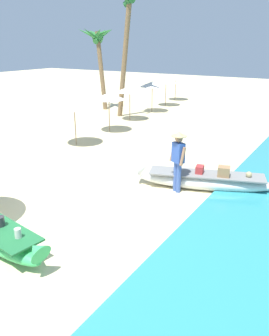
{
  "coord_description": "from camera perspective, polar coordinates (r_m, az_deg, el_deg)",
  "views": [
    {
      "loc": [
        5.91,
        -5.32,
        4.17
      ],
      "look_at": [
        1.19,
        2.2,
        0.9
      ],
      "focal_mm": 36.37,
      "sensor_mm": 36.0,
      "label": 1
    }
  ],
  "objects": [
    {
      "name": "boat_white_midground",
      "position": [
        10.47,
        11.91,
        -2.01
      ],
      "size": [
        4.24,
        2.04,
        0.79
      ],
      "color": "white",
      "rests_on": "ground"
    },
    {
      "name": "parasol_row_4",
      "position": [
        24.31,
        5.31,
        14.41
      ],
      "size": [
        1.6,
        1.6,
        1.91
      ],
      "color": "#8E6B47",
      "rests_on": "ground"
    },
    {
      "name": "parasol_row_3",
      "position": [
        22.02,
        3.01,
        13.87
      ],
      "size": [
        1.6,
        1.6,
        1.91
      ],
      "color": "#8E6B47",
      "rests_on": "ground"
    },
    {
      "name": "person_vendor_hatted",
      "position": [
        9.89,
        7.31,
        1.77
      ],
      "size": [
        0.58,
        0.45,
        1.84
      ],
      "color": "#3D5BA8",
      "rests_on": "ground"
    },
    {
      "name": "ground_plane",
      "position": [
        8.98,
        -14.19,
        -8.14
      ],
      "size": [
        80.0,
        80.0,
        0.0
      ],
      "primitive_type": "plane",
      "color": "beige"
    },
    {
      "name": "parasol_row_0",
      "position": [
        14.69,
        -10.11,
        10.41
      ],
      "size": [
        1.6,
        1.6,
        1.91
      ],
      "color": "#8E6B47",
      "rests_on": "ground"
    },
    {
      "name": "parasol_row_5",
      "position": [
        26.94,
        6.96,
        14.91
      ],
      "size": [
        1.6,
        1.6,
        1.91
      ],
      "color": "#8E6B47",
      "rests_on": "ground"
    },
    {
      "name": "palm_tree_leaning_seaward",
      "position": [
        23.13,
        -6.15,
        20.23
      ],
      "size": [
        2.51,
        2.45,
        5.18
      ],
      "color": "brown",
      "rests_on": "ground"
    },
    {
      "name": "parasol_row_2",
      "position": [
        19.51,
        -0.8,
        13.07
      ],
      "size": [
        1.6,
        1.6,
        1.91
      ],
      "color": "#8E6B47",
      "rests_on": "ground"
    },
    {
      "name": "palm_tree_tall_inland",
      "position": [
        20.18,
        -0.99,
        24.25
      ],
      "size": [
        2.65,
        2.64,
        7.18
      ],
      "color": "brown",
      "rests_on": "ground"
    },
    {
      "name": "parasol_row_1",
      "position": [
        16.9,
        -4.34,
        11.91
      ],
      "size": [
        1.6,
        1.6,
        1.91
      ],
      "color": "#8E6B47",
      "rests_on": "ground"
    }
  ]
}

